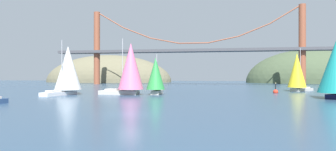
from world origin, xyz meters
The scene contains 9 objects.
ground_plane centered at (0.00, 0.00, 0.00)m, with size 360.00×360.00×0.00m, color #2D4760.
headland_left centered at (-55.00, 135.00, 0.00)m, with size 78.14×44.00×32.93m, color #6B664C.
headland_right centered at (60.00, 135.00, 0.00)m, with size 66.54×44.00×36.40m, color #425138.
suspension_bridge centered at (0.00, 95.00, 15.74)m, with size 125.75×6.00×33.72m.
sailboat_yellow_sail centered at (29.67, 47.43, 4.98)m, with size 8.31×8.48×11.15m.
sailboat_green_sail centered at (-3.37, 29.65, 4.10)m, with size 3.93×6.91×8.63m.
sailboat_pink_spinnaker centered at (-8.54, 28.25, 5.61)m, with size 9.71×5.61×11.77m.
sailboat_white_mainsail centered at (-21.63, 26.59, 5.34)m, with size 6.52×10.04×11.25m.
channel_buoy centered at (22.54, 38.56, 0.37)m, with size 1.10×1.10×2.64m.
Camera 1 is at (8.62, -27.96, 4.00)m, focal length 29.93 mm.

